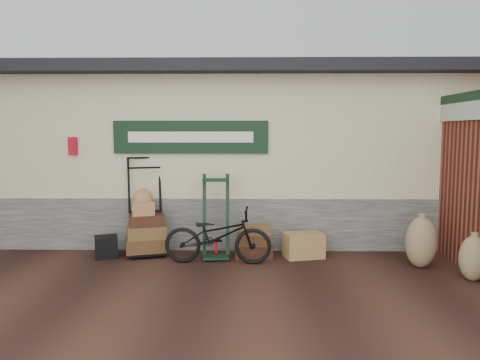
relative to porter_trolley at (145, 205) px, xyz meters
name	(u,v)px	position (x,y,z in m)	size (l,w,h in m)	color
ground	(204,267)	(1.05, -0.79, -0.83)	(80.00, 80.00, 0.00)	black
station_building	(216,152)	(1.04, 1.95, 0.79)	(14.40, 4.10, 3.20)	#4C4C47
porter_trolley	(145,205)	(0.00, 0.00, 0.00)	(0.83, 0.62, 1.65)	black
green_barrow	(216,216)	(1.20, -0.25, -0.15)	(0.49, 0.41, 1.36)	black
suitcase_stack	(254,241)	(1.81, -0.22, -0.56)	(0.61, 0.38, 0.54)	#351A10
wicker_hamper	(303,245)	(2.62, -0.21, -0.63)	(0.61, 0.40, 0.40)	#9C613E
black_trunk	(106,247)	(-0.59, -0.29, -0.65)	(0.35, 0.30, 0.35)	black
bicycle	(218,233)	(1.25, -0.59, -0.34)	(1.66, 0.58, 0.97)	black
burlap_sack_left	(421,242)	(4.32, -0.75, -0.44)	(0.48, 0.41, 0.77)	olive
burlap_sack_right	(474,258)	(4.81, -1.38, -0.51)	(0.40, 0.33, 0.64)	olive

